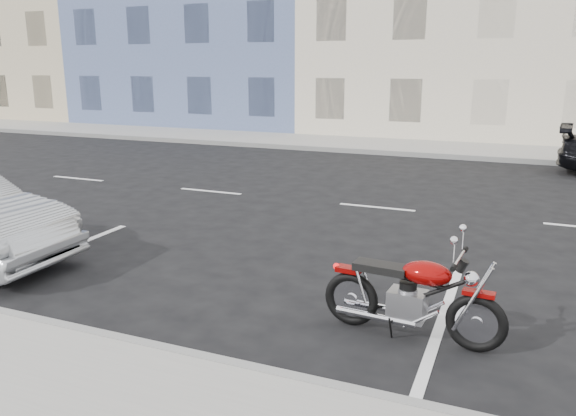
% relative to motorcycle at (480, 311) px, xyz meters
% --- Properties ---
extents(ground, '(120.00, 120.00, 0.00)m').
position_rel_motorcycle_xyz_m(ground, '(-0.43, 5.60, -0.46)').
color(ground, black).
rests_on(ground, ground).
extents(sidewalk_far, '(80.00, 3.40, 0.15)m').
position_rel_motorcycle_xyz_m(sidewalk_far, '(-5.43, 14.30, -0.38)').
color(sidewalk_far, gray).
rests_on(sidewalk_far, ground).
extents(curb_far, '(80.00, 0.12, 0.16)m').
position_rel_motorcycle_xyz_m(curb_far, '(-5.43, 12.60, -0.38)').
color(curb_far, gray).
rests_on(curb_far, ground).
extents(bldg_far_west, '(12.00, 12.00, 12.00)m').
position_rel_motorcycle_xyz_m(bldg_far_west, '(-26.43, 21.90, 5.54)').
color(bldg_far_west, '#C0B08D').
rests_on(bldg_far_west, ground).
extents(motorcycle, '(2.01, 0.66, 1.00)m').
position_rel_motorcycle_xyz_m(motorcycle, '(0.00, 0.00, 0.00)').
color(motorcycle, black).
rests_on(motorcycle, ground).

